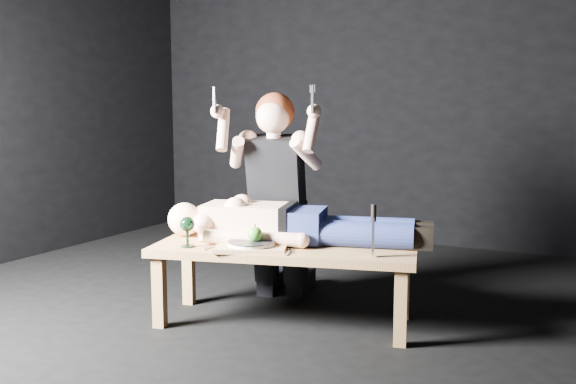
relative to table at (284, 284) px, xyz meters
The scene contains 13 objects.
ground 0.27m from the table, behind, with size 5.00×5.00×0.00m, color black.
back_wall 2.83m from the table, 93.35° to the left, with size 5.00×5.00×0.00m, color black.
table is the anchor object (origin of this frame).
lying_man 0.38m from the table, 85.97° to the left, with size 1.45×0.44×0.26m, color beige, non-canonical shape.
kneeling_woman 0.67m from the table, 120.12° to the left, with size 0.72×0.81×1.36m, color black, non-canonical shape.
serving_tray 0.31m from the table, 126.09° to the right, with size 0.38×0.28×0.02m, color tan.
plate 0.33m from the table, 126.09° to the right, with size 0.26×0.26×0.02m, color white.
apple 0.36m from the table, 123.13° to the right, with size 0.08×0.08×0.08m, color green.
goblet 0.62m from the table, 149.47° to the right, with size 0.08×0.08×0.17m, color black, non-canonical shape.
fork_flat 0.47m from the table, 146.09° to the right, with size 0.01×0.16×0.01m, color #B2B2B7.
knife_flat 0.29m from the table, 54.95° to the right, with size 0.01×0.16×0.01m, color #B2B2B7.
spoon_flat 0.25m from the table, 53.87° to the right, with size 0.01×0.16×0.01m, color #B2B2B7.
carving_knife 0.65m from the table, ahead, with size 0.04×0.04×0.28m, color #B2B2B7, non-canonical shape.
Camera 1 is at (1.73, -3.13, 1.20)m, focal length 39.35 mm.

